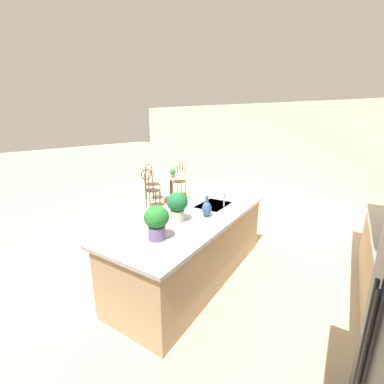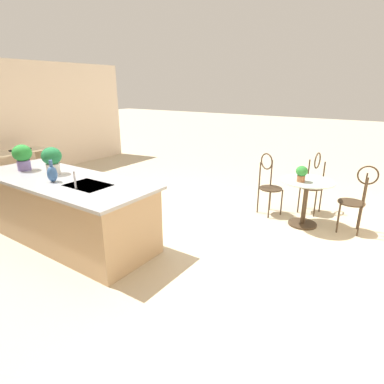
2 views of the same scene
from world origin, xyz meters
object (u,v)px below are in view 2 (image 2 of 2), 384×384
(keyboard, at_px, (20,150))
(potted_plant_counter_far, at_px, (22,156))
(potted_plant_on_table, at_px, (302,173))
(potted_plant_counter_near, at_px, (52,159))
(vase_on_counter, at_px, (52,174))
(writing_desk, at_px, (18,161))
(chair_by_island, at_px, (357,196))
(chair_near_window, at_px, (269,181))
(chair_toward_desk, at_px, (313,180))
(bistro_table, at_px, (305,198))

(keyboard, distance_m, potted_plant_counter_far, 2.84)
(potted_plant_on_table, relative_size, potted_plant_counter_near, 0.64)
(keyboard, height_order, vase_on_counter, vase_on_counter)
(writing_desk, bearing_deg, potted_plant_counter_near, 161.16)
(writing_desk, bearing_deg, chair_by_island, -167.65)
(chair_by_island, distance_m, keyboard, 6.84)
(writing_desk, distance_m, potted_plant_counter_far, 2.83)
(potted_plant_on_table, height_order, vase_on_counter, vase_on_counter)
(chair_near_window, bearing_deg, chair_toward_desk, -140.89)
(bistro_table, height_order, writing_desk, same)
(chair_by_island, distance_m, writing_desk, 6.84)
(chair_near_window, bearing_deg, writing_desk, 15.29)
(potted_plant_counter_near, xyz_separation_m, potted_plant_counter_far, (0.55, 0.12, -0.00))
(chair_near_window, distance_m, chair_toward_desk, 0.78)
(potted_plant_counter_far, bearing_deg, writing_desk, -24.89)
(keyboard, relative_size, potted_plant_counter_near, 1.15)
(chair_by_island, height_order, potted_plant_counter_near, potted_plant_counter_near)
(chair_near_window, height_order, keyboard, chair_near_window)
(bistro_table, distance_m, vase_on_counter, 3.70)
(bistro_table, bearing_deg, potted_plant_counter_far, 35.00)
(chair_by_island, bearing_deg, writing_desk, 12.35)
(bistro_table, distance_m, potted_plant_counter_far, 4.32)
(potted_plant_on_table, xyz_separation_m, potted_plant_counter_far, (3.43, 2.33, 0.26))
(chair_near_window, xyz_separation_m, potted_plant_counter_far, (2.83, 2.62, 0.57))
(chair_toward_desk, distance_m, keyboard, 6.24)
(bistro_table, bearing_deg, potted_plant_on_table, 59.93)
(potted_plant_on_table, relative_size, vase_on_counter, 0.85)
(chair_near_window, relative_size, keyboard, 2.37)
(potted_plant_counter_far, bearing_deg, vase_on_counter, 172.50)
(chair_toward_desk, height_order, keyboard, chair_toward_desk)
(chair_near_window, distance_m, potted_plant_counter_far, 3.89)
(bistro_table, xyz_separation_m, chair_near_window, (0.67, -0.17, 0.13))
(chair_toward_desk, relative_size, vase_on_counter, 3.62)
(chair_by_island, bearing_deg, keyboard, 11.50)
(potted_plant_counter_far, bearing_deg, chair_by_island, -147.89)
(chair_near_window, bearing_deg, potted_plant_counter_near, 47.64)
(potted_plant_counter_far, distance_m, vase_on_counter, 0.91)
(vase_on_counter, bearing_deg, potted_plant_counter_far, -7.50)
(chair_toward_desk, xyz_separation_m, writing_desk, (5.93, 1.95, -0.06))
(potted_plant_on_table, xyz_separation_m, potted_plant_counter_near, (2.88, 2.21, 0.26))
(bistro_table, distance_m, chair_near_window, 0.70)
(chair_by_island, distance_m, potted_plant_on_table, 0.87)
(writing_desk, bearing_deg, vase_on_counter, 159.39)
(bistro_table, relative_size, chair_toward_desk, 0.77)
(keyboard, relative_size, potted_plant_counter_far, 1.15)
(bistro_table, relative_size, writing_desk, 0.67)
(writing_desk, xyz_separation_m, vase_on_counter, (-3.40, 1.28, 0.52))
(chair_near_window, height_order, chair_toward_desk, same)
(chair_near_window, bearing_deg, potted_plant_counter_far, 42.78)
(chair_near_window, distance_m, writing_desk, 5.52)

